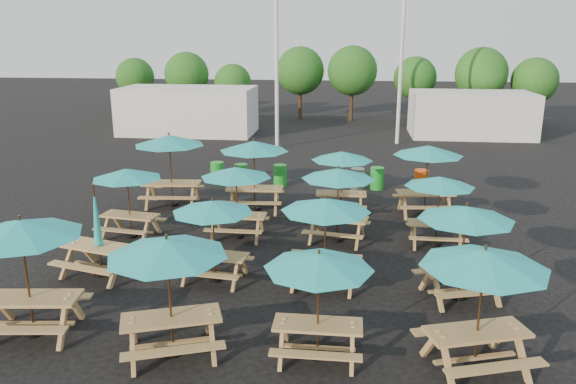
# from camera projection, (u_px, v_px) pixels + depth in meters

# --- Properties ---
(ground) EXTENTS (120.00, 120.00, 0.00)m
(ground) POSITION_uv_depth(u_px,v_px,m) (282.00, 241.00, 16.57)
(ground) COLOR black
(ground) RESTS_ON ground
(picnic_unit_0) EXTENTS (2.62, 2.62, 2.48)m
(picnic_unit_0) POSITION_uv_depth(u_px,v_px,m) (21.00, 234.00, 10.88)
(picnic_unit_0) COLOR #A37948
(picnic_unit_0) RESTS_ON ground
(picnic_unit_1) EXTENTS (2.23, 2.06, 2.39)m
(picnic_unit_1) POSITION_uv_depth(u_px,v_px,m) (98.00, 239.00, 14.02)
(picnic_unit_1) COLOR #A37948
(picnic_unit_1) RESTS_ON ground
(picnic_unit_2) EXTENTS (2.31, 2.31, 2.14)m
(picnic_unit_2) POSITION_uv_depth(u_px,v_px,m) (127.00, 177.00, 16.42)
(picnic_unit_2) COLOR #A37948
(picnic_unit_2) RESTS_ON ground
(picnic_unit_3) EXTENTS (2.66, 2.66, 2.57)m
(picnic_unit_3) POSITION_uv_depth(u_px,v_px,m) (169.00, 144.00, 19.44)
(picnic_unit_3) COLOR #A37948
(picnic_unit_3) RESTS_ON ground
(picnic_unit_4) EXTENTS (2.89, 2.89, 2.37)m
(picnic_unit_4) POSITION_uv_depth(u_px,v_px,m) (167.00, 253.00, 10.21)
(picnic_unit_4) COLOR #A37948
(picnic_unit_4) RESTS_ON ground
(picnic_unit_5) EXTENTS (2.21, 2.21, 2.09)m
(picnic_unit_5) POSITION_uv_depth(u_px,v_px,m) (213.00, 211.00, 13.47)
(picnic_unit_5) COLOR #A37948
(picnic_unit_5) RESTS_ON ground
(picnic_unit_6) EXTENTS (2.12, 2.12, 2.20)m
(picnic_unit_6) POSITION_uv_depth(u_px,v_px,m) (236.00, 176.00, 16.38)
(picnic_unit_6) COLOR #A37948
(picnic_unit_6) RESTS_ON ground
(picnic_unit_7) EXTENTS (2.48, 2.48, 2.47)m
(picnic_unit_7) POSITION_uv_depth(u_px,v_px,m) (254.00, 150.00, 18.92)
(picnic_unit_7) COLOR #A37948
(picnic_unit_7) RESTS_ON ground
(picnic_unit_8) EXTENTS (2.03, 2.03, 2.13)m
(picnic_unit_8) POSITION_uv_depth(u_px,v_px,m) (319.00, 267.00, 10.15)
(picnic_unit_8) COLOR #A37948
(picnic_unit_8) RESTS_ON ground
(picnic_unit_9) EXTENTS (2.35, 2.35, 2.24)m
(picnic_unit_9) POSITION_uv_depth(u_px,v_px,m) (326.00, 209.00, 13.14)
(picnic_unit_9) COLOR #A37948
(picnic_unit_9) RESTS_ON ground
(picnic_unit_10) EXTENTS (2.48, 2.48, 2.24)m
(picnic_unit_10) POSITION_uv_depth(u_px,v_px,m) (338.00, 177.00, 16.07)
(picnic_unit_10) COLOR #A37948
(picnic_unit_10) RESTS_ON ground
(picnic_unit_11) EXTENTS (2.09, 2.09, 2.17)m
(picnic_unit_11) POSITION_uv_depth(u_px,v_px,m) (342.00, 159.00, 18.70)
(picnic_unit_11) COLOR #A37948
(picnic_unit_11) RESTS_ON ground
(picnic_unit_12) EXTENTS (2.83, 2.83, 2.36)m
(picnic_unit_12) POSITION_uv_depth(u_px,v_px,m) (484.00, 265.00, 9.71)
(picnic_unit_12) COLOR #A37948
(picnic_unit_12) RESTS_ON ground
(picnic_unit_13) EXTENTS (2.67, 2.67, 2.25)m
(picnic_unit_13) POSITION_uv_depth(u_px,v_px,m) (466.00, 218.00, 12.49)
(picnic_unit_13) COLOR #A37948
(picnic_unit_13) RESTS_ON ground
(picnic_unit_14) EXTENTS (2.01, 2.01, 2.07)m
(picnic_unit_14) POSITION_uv_depth(u_px,v_px,m) (440.00, 185.00, 15.80)
(picnic_unit_14) COLOR #A37948
(picnic_unit_14) RESTS_ON ground
(picnic_unit_15) EXTENTS (2.51, 2.51, 2.41)m
(picnic_unit_15) POSITION_uv_depth(u_px,v_px,m) (428.00, 154.00, 18.46)
(picnic_unit_15) COLOR #A37948
(picnic_unit_15) RESTS_ON ground
(waste_bin_0) EXTENTS (0.54, 0.54, 0.87)m
(waste_bin_0) POSITION_uv_depth(u_px,v_px,m) (217.00, 173.00, 22.98)
(waste_bin_0) COLOR green
(waste_bin_0) RESTS_ON ground
(waste_bin_1) EXTENTS (0.54, 0.54, 0.87)m
(waste_bin_1) POSITION_uv_depth(u_px,v_px,m) (241.00, 175.00, 22.64)
(waste_bin_1) COLOR green
(waste_bin_1) RESTS_ON ground
(waste_bin_2) EXTENTS (0.54, 0.54, 0.87)m
(waste_bin_2) POSITION_uv_depth(u_px,v_px,m) (280.00, 175.00, 22.52)
(waste_bin_2) COLOR green
(waste_bin_2) RESTS_ON ground
(waste_bin_3) EXTENTS (0.54, 0.54, 0.87)m
(waste_bin_3) POSITION_uv_depth(u_px,v_px,m) (357.00, 179.00, 21.92)
(waste_bin_3) COLOR gray
(waste_bin_3) RESTS_ON ground
(waste_bin_4) EXTENTS (0.54, 0.54, 0.87)m
(waste_bin_4) POSITION_uv_depth(u_px,v_px,m) (377.00, 178.00, 22.06)
(waste_bin_4) COLOR green
(waste_bin_4) RESTS_ON ground
(waste_bin_5) EXTENTS (0.54, 0.54, 0.87)m
(waste_bin_5) POSITION_uv_depth(u_px,v_px,m) (421.00, 181.00, 21.69)
(waste_bin_5) COLOR #D8480C
(waste_bin_5) RESTS_ON ground
(mast_0) EXTENTS (0.20, 0.20, 12.00)m
(mast_0) POSITION_uv_depth(u_px,v_px,m) (277.00, 32.00, 28.54)
(mast_0) COLOR silver
(mast_0) RESTS_ON ground
(mast_1) EXTENTS (0.20, 0.20, 12.00)m
(mast_1) POSITION_uv_depth(u_px,v_px,m) (403.00, 32.00, 29.76)
(mast_1) COLOR silver
(mast_1) RESTS_ON ground
(event_tent_0) EXTENTS (8.00, 4.00, 2.80)m
(event_tent_0) POSITION_uv_depth(u_px,v_px,m) (188.00, 110.00, 34.27)
(event_tent_0) COLOR silver
(event_tent_0) RESTS_ON ground
(event_tent_1) EXTENTS (7.00, 4.00, 2.60)m
(event_tent_1) POSITION_uv_depth(u_px,v_px,m) (471.00, 114.00, 33.42)
(event_tent_1) COLOR silver
(event_tent_1) RESTS_ON ground
(tree_0) EXTENTS (2.80, 2.80, 4.24)m
(tree_0) POSITION_uv_depth(u_px,v_px,m) (135.00, 77.00, 41.46)
(tree_0) COLOR #382314
(tree_0) RESTS_ON ground
(tree_1) EXTENTS (3.11, 3.11, 4.72)m
(tree_1) POSITION_uv_depth(u_px,v_px,m) (187.00, 74.00, 39.62)
(tree_1) COLOR #382314
(tree_1) RESTS_ON ground
(tree_2) EXTENTS (2.59, 2.59, 3.93)m
(tree_2) POSITION_uv_depth(u_px,v_px,m) (233.00, 83.00, 39.17)
(tree_2) COLOR #382314
(tree_2) RESTS_ON ground
(tree_3) EXTENTS (3.36, 3.36, 5.09)m
(tree_3) POSITION_uv_depth(u_px,v_px,m) (300.00, 71.00, 39.47)
(tree_3) COLOR #382314
(tree_3) RESTS_ON ground
(tree_4) EXTENTS (3.41, 3.41, 5.17)m
(tree_4) POSITION_uv_depth(u_px,v_px,m) (352.00, 71.00, 38.62)
(tree_4) COLOR #382314
(tree_4) RESTS_ON ground
(tree_5) EXTENTS (2.94, 2.94, 4.45)m
(tree_5) POSITION_uv_depth(u_px,v_px,m) (415.00, 78.00, 38.69)
(tree_5) COLOR #382314
(tree_5) RESTS_ON ground
(tree_6) EXTENTS (3.38, 3.38, 5.13)m
(tree_6) POSITION_uv_depth(u_px,v_px,m) (481.00, 74.00, 36.43)
(tree_6) COLOR #382314
(tree_6) RESTS_ON ground
(tree_7) EXTENTS (2.95, 2.95, 4.48)m
(tree_7) POSITION_uv_depth(u_px,v_px,m) (535.00, 81.00, 36.21)
(tree_7) COLOR #382314
(tree_7) RESTS_ON ground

